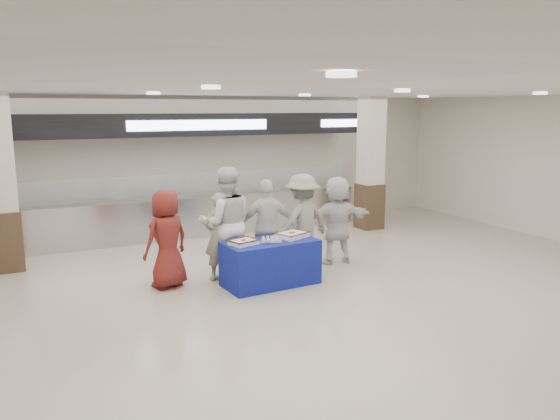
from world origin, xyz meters
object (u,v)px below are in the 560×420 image
sheet_cake_right (292,234)px  civilian_white (337,220)px  chef_short (267,227)px  soldier_b (302,221)px  cupcake_tray (270,240)px  civilian_maroon (167,239)px  sheet_cake_left (243,242)px  display_table (270,263)px  soldier_a (219,236)px  chef_tall (226,223)px

sheet_cake_right → civilian_white: (1.26, 0.57, 0.03)m
chef_short → soldier_b: bearing=-168.3°
cupcake_tray → civilian_maroon: 1.69m
chef_short → sheet_cake_left: bearing=53.3°
display_table → chef_short: bearing=65.2°
cupcake_tray → soldier_b: soldier_b is taller
cupcake_tray → chef_short: (0.27, 0.68, 0.07)m
civilian_maroon → soldier_a: bearing=158.9°
chef_tall → chef_short: bearing=-172.8°
civilian_maroon → chef_tall: 1.06m
civilian_white → soldier_a: bearing=5.9°
display_table → civilian_maroon: size_ratio=0.95×
sheet_cake_right → cupcake_tray: bearing=-166.3°
civilian_maroon → chef_short: bearing=158.9°
soldier_b → civilian_white: soldier_b is taller
display_table → cupcake_tray: 0.41m
sheet_cake_left → soldier_b: soldier_b is taller
sheet_cake_left → civilian_maroon: size_ratio=0.30×
display_table → chef_short: chef_short is taller
sheet_cake_right → soldier_b: bearing=48.0°
display_table → sheet_cake_left: size_ratio=3.13×
sheet_cake_right → chef_tall: 1.15m
cupcake_tray → soldier_b: (0.97, 0.68, 0.09)m
civilian_white → civilian_maroon: bearing=5.9°
sheet_cake_right → cupcake_tray: (-0.46, -0.11, -0.02)m
display_table → chef_tall: size_ratio=0.80×
soldier_b → cupcake_tray: bearing=23.3°
sheet_cake_left → civilian_maroon: bearing=149.1°
display_table → civilian_maroon: bearing=154.2°
sheet_cake_right → cupcake_tray: 0.47m
display_table → civilian_maroon: (-1.57, 0.64, 0.44)m
display_table → chef_short: 0.83m
civilian_white → sheet_cake_left: bearing=22.5°
soldier_a → civilian_white: 2.37m
civilian_maroon → display_table: bearing=136.7°
civilian_maroon → civilian_white: size_ratio=0.98×
sheet_cake_right → soldier_a: bearing=152.8°
cupcake_tray → civilian_maroon: civilian_maroon is taller
sheet_cake_left → soldier_b: (1.44, 0.65, 0.08)m
soldier_a → soldier_b: size_ratio=0.87×
sheet_cake_right → civilian_maroon: (-2.01, 0.57, 0.01)m
display_table → civilian_white: (1.70, 0.64, 0.46)m
display_table → soldier_a: size_ratio=1.02×
sheet_cake_left → cupcake_tray: (0.47, -0.03, -0.02)m
display_table → soldier_a: (-0.67, 0.64, 0.39)m
chef_short → civilian_maroon: bearing=11.7°
chef_tall → chef_short: (0.77, -0.04, -0.13)m
soldier_a → chef_tall: chef_tall is taller
sheet_cake_left → chef_short: (0.73, 0.65, 0.05)m
display_table → civilian_maroon: civilian_maroon is taller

